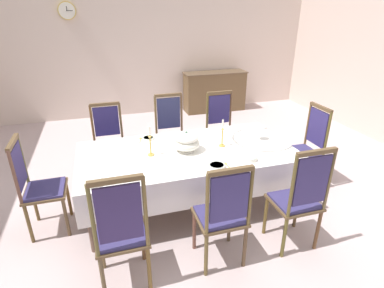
% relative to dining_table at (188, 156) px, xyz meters
% --- Properties ---
extents(ground, '(7.77, 7.01, 0.04)m').
position_rel_dining_table_xyz_m(ground, '(0.00, 0.26, -0.69)').
color(ground, '#BEAAAA').
extents(back_wall, '(7.77, 0.08, 3.27)m').
position_rel_dining_table_xyz_m(back_wall, '(0.00, 3.81, 0.97)').
color(back_wall, beige).
rests_on(back_wall, ground).
extents(dining_table, '(2.46, 1.21, 0.73)m').
position_rel_dining_table_xyz_m(dining_table, '(0.00, 0.00, 0.00)').
color(dining_table, brown).
rests_on(dining_table, ground).
extents(tablecloth, '(2.48, 1.23, 0.37)m').
position_rel_dining_table_xyz_m(tablecloth, '(0.00, 0.00, -0.02)').
color(tablecloth, white).
rests_on(tablecloth, dining_table).
extents(chair_south_a, '(0.44, 0.42, 1.16)m').
position_rel_dining_table_xyz_m(chair_south_a, '(-0.86, -1.01, -0.08)').
color(chair_south_a, brown).
rests_on(chair_south_a, ground).
extents(chair_north_a, '(0.44, 0.42, 1.06)m').
position_rel_dining_table_xyz_m(chair_north_a, '(-0.86, 1.01, -0.11)').
color(chair_north_a, brown).
rests_on(chair_north_a, ground).
extents(chair_south_b, '(0.44, 0.42, 1.09)m').
position_rel_dining_table_xyz_m(chair_south_b, '(0.04, -1.01, -0.10)').
color(chair_south_b, brown).
rests_on(chair_south_b, ground).
extents(chair_north_b, '(0.44, 0.42, 1.12)m').
position_rel_dining_table_xyz_m(chair_north_b, '(0.04, 1.01, -0.09)').
color(chair_north_b, brown).
rests_on(chair_north_b, ground).
extents(chair_south_c, '(0.44, 0.42, 1.15)m').
position_rel_dining_table_xyz_m(chair_south_c, '(0.83, -1.01, -0.08)').
color(chair_south_c, brown).
rests_on(chair_south_c, ground).
extents(chair_north_c, '(0.44, 0.42, 1.10)m').
position_rel_dining_table_xyz_m(chair_north_c, '(0.83, 1.01, -0.10)').
color(chair_north_c, brown).
rests_on(chair_north_c, ground).
extents(chair_head_west, '(0.42, 0.44, 1.09)m').
position_rel_dining_table_xyz_m(chair_head_west, '(-1.63, -0.00, -0.10)').
color(chair_head_west, brown).
rests_on(chair_head_west, ground).
extents(chair_head_east, '(0.42, 0.44, 1.12)m').
position_rel_dining_table_xyz_m(chair_head_east, '(1.63, -0.00, -0.09)').
color(chair_head_east, brown).
rests_on(chair_head_east, ground).
extents(soup_tureen, '(0.31, 0.31, 0.24)m').
position_rel_dining_table_xyz_m(soup_tureen, '(-0.01, 0.00, 0.19)').
color(soup_tureen, white).
rests_on(soup_tureen, tablecloth).
extents(candlestick_west, '(0.07, 0.07, 0.35)m').
position_rel_dining_table_xyz_m(candlestick_west, '(-0.43, 0.00, 0.21)').
color(candlestick_west, gold).
rests_on(candlestick_west, tablecloth).
extents(candlestick_east, '(0.07, 0.07, 0.34)m').
position_rel_dining_table_xyz_m(candlestick_east, '(0.43, -0.00, 0.21)').
color(candlestick_east, gold).
rests_on(candlestick_east, tablecloth).
extents(bowl_near_left, '(0.17, 0.17, 0.03)m').
position_rel_dining_table_xyz_m(bowl_near_left, '(0.18, -0.48, 0.09)').
color(bowl_near_left, white).
rests_on(bowl_near_left, tablecloth).
extents(bowl_near_right, '(0.14, 0.14, 0.03)m').
position_rel_dining_table_xyz_m(bowl_near_right, '(-0.38, 0.46, 0.09)').
color(bowl_near_right, white).
rests_on(bowl_near_right, tablecloth).
extents(bowl_far_left, '(0.16, 0.16, 0.04)m').
position_rel_dining_table_xyz_m(bowl_far_left, '(0.58, -0.42, 0.09)').
color(bowl_far_left, white).
rests_on(bowl_far_left, tablecloth).
extents(bowl_far_right, '(0.20, 0.20, 0.05)m').
position_rel_dining_table_xyz_m(bowl_far_right, '(-1.06, -0.45, 0.10)').
color(bowl_far_right, white).
rests_on(bowl_far_right, tablecloth).
extents(spoon_primary, '(0.03, 0.18, 0.01)m').
position_rel_dining_table_xyz_m(spoon_primary, '(0.29, -0.45, 0.08)').
color(spoon_primary, gold).
rests_on(spoon_primary, tablecloth).
extents(spoon_secondary, '(0.05, 0.18, 0.01)m').
position_rel_dining_table_xyz_m(spoon_secondary, '(-0.48, 0.49, 0.08)').
color(spoon_secondary, gold).
rests_on(spoon_secondary, tablecloth).
extents(sideboard, '(1.44, 0.48, 0.90)m').
position_rel_dining_table_xyz_m(sideboard, '(1.66, 3.49, -0.21)').
color(sideboard, brown).
rests_on(sideboard, ground).
extents(mounted_clock, '(0.34, 0.06, 0.34)m').
position_rel_dining_table_xyz_m(mounted_clock, '(-1.32, 3.73, 1.52)').
color(mounted_clock, '#D1B251').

